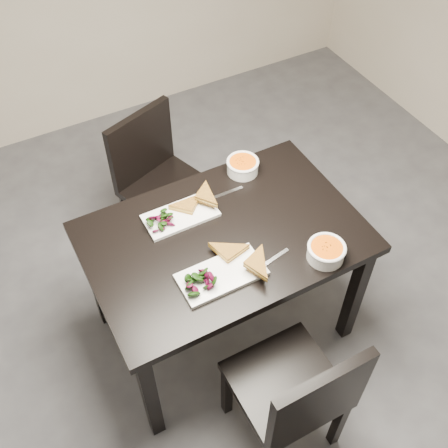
% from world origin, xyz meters
% --- Properties ---
extents(ground, '(5.00, 5.00, 0.00)m').
position_xyz_m(ground, '(0.00, 0.00, 0.00)').
color(ground, '#47474C').
rests_on(ground, ground).
extents(room_shell, '(5.02, 5.02, 2.81)m').
position_xyz_m(room_shell, '(0.00, 0.00, 1.83)').
color(room_shell, beige).
rests_on(room_shell, ground).
extents(table, '(1.20, 0.80, 0.75)m').
position_xyz_m(table, '(0.37, 0.46, 0.65)').
color(table, black).
rests_on(table, ground).
extents(chair_near, '(0.42, 0.42, 0.85)m').
position_xyz_m(chair_near, '(0.34, -0.21, 0.48)').
color(chair_near, black).
rests_on(chair_near, ground).
extents(chair_far, '(0.54, 0.54, 0.85)m').
position_xyz_m(chair_far, '(0.35, 1.20, 0.48)').
color(chair_far, black).
rests_on(chair_far, ground).
extents(plate_near, '(0.36, 0.18, 0.02)m').
position_xyz_m(plate_near, '(0.25, 0.27, 0.76)').
color(plate_near, white).
rests_on(plate_near, table).
extents(sandwich_near, '(0.20, 0.17, 0.06)m').
position_xyz_m(sandwich_near, '(0.32, 0.29, 0.80)').
color(sandwich_near, '#AE7524').
rests_on(sandwich_near, plate_near).
extents(salad_near, '(0.11, 0.10, 0.05)m').
position_xyz_m(salad_near, '(0.15, 0.27, 0.79)').
color(salad_near, black).
rests_on(salad_near, plate_near).
extents(soup_bowl_near, '(0.16, 0.16, 0.07)m').
position_xyz_m(soup_bowl_near, '(0.68, 0.15, 0.79)').
color(soup_bowl_near, white).
rests_on(soup_bowl_near, table).
extents(cutlery_near, '(0.18, 0.05, 0.00)m').
position_xyz_m(cutlery_near, '(0.48, 0.24, 0.75)').
color(cutlery_near, silver).
rests_on(cutlery_near, table).
extents(plate_far, '(0.33, 0.16, 0.02)m').
position_xyz_m(plate_far, '(0.24, 0.64, 0.76)').
color(plate_far, white).
rests_on(plate_far, table).
extents(sandwich_far, '(0.20, 0.20, 0.05)m').
position_xyz_m(sandwich_far, '(0.31, 0.63, 0.79)').
color(sandwich_far, '#AE7524').
rests_on(sandwich_far, plate_far).
extents(salad_far, '(0.10, 0.09, 0.04)m').
position_xyz_m(salad_far, '(0.14, 0.64, 0.79)').
color(salad_far, black).
rests_on(salad_far, plate_far).
extents(soup_bowl_far, '(0.16, 0.16, 0.07)m').
position_xyz_m(soup_bowl_far, '(0.64, 0.77, 0.79)').
color(soup_bowl_far, white).
rests_on(soup_bowl_far, table).
extents(cutlery_far, '(0.18, 0.02, 0.00)m').
position_xyz_m(cutlery_far, '(0.49, 0.68, 0.75)').
color(cutlery_far, silver).
rests_on(cutlery_far, table).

